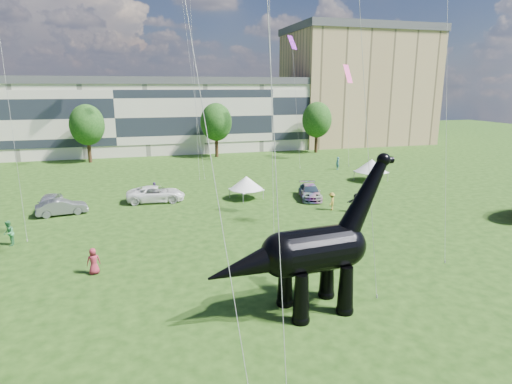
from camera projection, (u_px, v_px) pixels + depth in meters
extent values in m
plane|color=#16330C|center=(257.00, 336.00, 20.27)|extent=(220.00, 220.00, 0.00)
cube|color=beige|center=(116.00, 119.00, 74.67)|extent=(78.00, 11.00, 12.00)
cube|color=tan|center=(357.00, 89.00, 88.88)|extent=(28.00, 18.00, 22.00)
cylinder|color=#382314|center=(90.00, 152.00, 66.26)|extent=(0.56, 0.56, 3.20)
ellipsoid|color=#14380F|center=(87.00, 121.00, 65.13)|extent=(5.20, 5.20, 6.24)
cylinder|color=#382314|center=(217.00, 147.00, 71.52)|extent=(0.56, 0.56, 3.20)
ellipsoid|color=#14380F|center=(216.00, 119.00, 70.38)|extent=(5.20, 5.20, 6.24)
cylinder|color=#382314|center=(316.00, 144.00, 76.25)|extent=(0.56, 0.56, 3.20)
ellipsoid|color=#14380F|center=(317.00, 117.00, 75.12)|extent=(5.20, 5.20, 6.24)
cone|color=black|center=(301.00, 299.00, 21.19)|extent=(0.97, 0.97, 2.58)
sphere|color=black|center=(301.00, 319.00, 21.46)|extent=(0.94, 0.94, 0.94)
cone|color=black|center=(285.00, 283.00, 22.90)|extent=(0.97, 0.97, 2.58)
sphere|color=black|center=(285.00, 302.00, 23.17)|extent=(0.94, 0.94, 0.94)
cone|color=black|center=(346.00, 290.00, 22.09)|extent=(0.97, 0.97, 2.58)
sphere|color=black|center=(345.00, 310.00, 22.37)|extent=(0.94, 0.94, 0.94)
cone|color=black|center=(327.00, 275.00, 23.80)|extent=(0.97, 0.97, 2.58)
sphere|color=black|center=(326.00, 294.00, 24.08)|extent=(0.94, 0.94, 0.94)
cylinder|color=black|center=(315.00, 250.00, 21.97)|extent=(3.81, 2.65, 2.32)
sphere|color=black|center=(283.00, 255.00, 21.34)|extent=(2.32, 2.32, 2.32)
sphere|color=black|center=(345.00, 245.00, 22.60)|extent=(2.23, 2.23, 2.23)
cone|color=black|center=(364.00, 198.00, 22.38)|extent=(3.34, 1.59, 4.55)
sphere|color=black|center=(384.00, 160.00, 22.27)|extent=(0.72, 0.72, 0.72)
cylinder|color=black|center=(388.00, 160.00, 22.37)|extent=(0.63, 0.43, 0.38)
cone|color=black|center=(250.00, 265.00, 20.79)|extent=(4.69, 2.23, 2.52)
imported|color=silver|center=(50.00, 203.00, 40.62)|extent=(2.08, 4.66, 1.56)
imported|color=slate|center=(62.00, 207.00, 39.28)|extent=(4.64, 2.36, 1.46)
imported|color=white|center=(156.00, 194.00, 43.76)|extent=(6.01, 3.12, 1.62)
imported|color=#595960|center=(310.00, 192.00, 44.93)|extent=(3.25, 5.39, 1.46)
cube|color=white|center=(246.00, 189.00, 44.87)|extent=(3.52, 3.52, 0.11)
cone|color=white|center=(246.00, 183.00, 44.69)|extent=(4.45, 4.45, 1.37)
cylinder|color=#999999|center=(243.00, 198.00, 43.25)|extent=(0.05, 0.05, 1.00)
cylinder|color=#999999|center=(263.00, 195.00, 44.71)|extent=(0.05, 0.05, 1.00)
cylinder|color=#999999|center=(230.00, 193.00, 45.26)|extent=(0.05, 0.05, 1.00)
cylinder|color=#999999|center=(249.00, 190.00, 46.72)|extent=(0.05, 0.05, 1.00)
cube|color=silver|center=(371.00, 172.00, 53.33)|extent=(3.86, 3.86, 0.12)
cone|color=silver|center=(371.00, 165.00, 53.14)|extent=(4.88, 4.88, 1.55)
cylinder|color=#999999|center=(371.00, 180.00, 51.53)|extent=(0.06, 0.06, 1.13)
cylinder|color=#999999|center=(388.00, 177.00, 53.04)|extent=(0.06, 0.06, 1.13)
cylinder|color=#999999|center=(354.00, 176.00, 53.90)|extent=(0.06, 0.06, 1.13)
cylinder|color=#999999|center=(370.00, 173.00, 55.41)|extent=(0.06, 0.06, 1.13)
imported|color=navy|center=(281.00, 254.00, 28.11)|extent=(0.47, 0.63, 1.59)
imported|color=black|center=(356.00, 203.00, 40.15)|extent=(1.75, 1.07, 1.80)
imported|color=teal|center=(338.00, 163.00, 60.72)|extent=(0.45, 0.67, 1.80)
imported|color=#368748|center=(9.00, 233.00, 31.63)|extent=(0.83, 1.01, 1.89)
imported|color=maroon|center=(94.00, 261.00, 26.82)|extent=(0.93, 0.72, 1.71)
imported|color=#533679|center=(155.00, 190.00, 45.09)|extent=(0.68, 1.10, 1.75)
imported|color=olive|center=(332.00, 201.00, 40.76)|extent=(1.19, 1.26, 1.72)
plane|color=#EC4195|center=(348.00, 74.00, 65.64)|extent=(2.77, 2.58, 2.74)
plane|color=purple|center=(292.00, 42.00, 63.08)|extent=(2.22, 2.12, 1.99)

